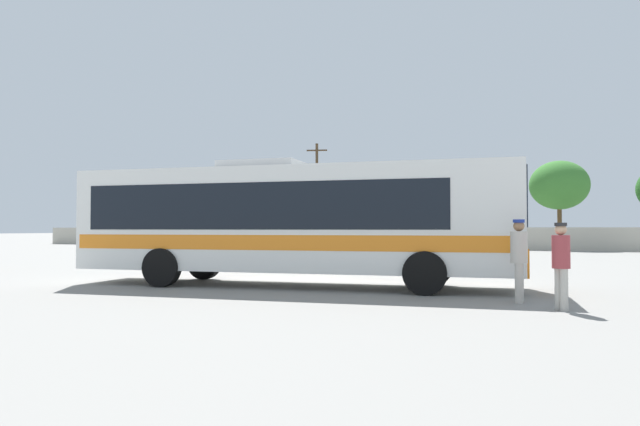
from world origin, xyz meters
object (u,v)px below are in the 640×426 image
at_px(parked_car_leftmost_dark_blue, 268,239).
at_px(roadside_tree_left, 337,205).
at_px(parked_car_second_dark_blue, 336,239).
at_px(coach_bus_white_orange, 288,219).
at_px(roadside_tree_midleft, 427,185).
at_px(utility_pole_near, 317,193).
at_px(attendant_by_bus_door, 519,255).
at_px(roadside_tree_midright, 559,185).
at_px(parked_car_third_dark_blue, 432,240).
at_px(passenger_waiting_on_apron, 561,260).

bearing_deg(parked_car_leftmost_dark_blue, roadside_tree_left, 65.75).
height_order(parked_car_second_dark_blue, roadside_tree_left, roadside_tree_left).
bearing_deg(coach_bus_white_orange, roadside_tree_midleft, 95.63).
distance_m(utility_pole_near, roadside_tree_left, 2.07).
relative_size(parked_car_leftmost_dark_blue, roadside_tree_left, 0.81).
bearing_deg(attendant_by_bus_door, roadside_tree_midright, 88.54).
height_order(coach_bus_white_orange, utility_pole_near, utility_pole_near).
height_order(attendant_by_bus_door, roadside_tree_midright, roadside_tree_midright).
height_order(parked_car_leftmost_dark_blue, utility_pole_near, utility_pole_near).
relative_size(utility_pole_near, roadside_tree_left, 1.69).
bearing_deg(attendant_by_bus_door, parked_car_third_dark_blue, 105.10).
distance_m(coach_bus_white_orange, roadside_tree_left, 34.79).
distance_m(passenger_waiting_on_apron, roadside_tree_midright, 34.68).
relative_size(parked_car_leftmost_dark_blue, roadside_tree_midright, 0.65).
distance_m(passenger_waiting_on_apron, parked_car_second_dark_blue, 32.37).
xyz_separation_m(attendant_by_bus_door, roadside_tree_left, (-17.13, 34.36, 2.65)).
bearing_deg(roadside_tree_left, coach_bus_white_orange, -71.49).
bearing_deg(roadside_tree_left, parked_car_leftmost_dark_blue, -114.25).
height_order(coach_bus_white_orange, parked_car_leftmost_dark_blue, coach_bus_white_orange).
relative_size(coach_bus_white_orange, parked_car_second_dark_blue, 2.66).
xyz_separation_m(parked_car_second_dark_blue, roadside_tree_left, (-2.48, 6.79, 2.86)).
bearing_deg(parked_car_third_dark_blue, roadside_tree_left, 144.69).
relative_size(roadside_tree_left, roadside_tree_midright, 0.81).
xyz_separation_m(utility_pole_near, roadside_tree_midright, (19.64, -0.10, 0.08)).
relative_size(coach_bus_white_orange, attendant_by_bus_door, 6.93).
relative_size(passenger_waiting_on_apron, utility_pole_near, 0.19).
xyz_separation_m(passenger_waiting_on_apron, roadside_tree_midleft, (-10.29, 36.53, 4.27)).
xyz_separation_m(parked_car_third_dark_blue, roadside_tree_midleft, (-2.06, 8.17, 4.48)).
relative_size(parked_car_second_dark_blue, utility_pole_near, 0.51).
relative_size(parked_car_second_dark_blue, roadside_tree_midleft, 0.62).
xyz_separation_m(parked_car_second_dark_blue, utility_pole_near, (-4.14, 6.12, 3.90)).
bearing_deg(parked_car_third_dark_blue, roadside_tree_midleft, 104.13).
bearing_deg(roadside_tree_midright, utility_pole_near, 179.71).
bearing_deg(roadside_tree_midright, parked_car_third_dark_blue, -143.55).
distance_m(attendant_by_bus_door, passenger_waiting_on_apron, 1.19).
relative_size(attendant_by_bus_door, roadside_tree_midleft, 0.24).
bearing_deg(utility_pole_near, roadside_tree_midleft, 11.91).
distance_m(parked_car_second_dark_blue, utility_pole_near, 8.36).
bearing_deg(attendant_by_bus_door, roadside_tree_left, 116.49).
bearing_deg(roadside_tree_midleft, utility_pole_near, -168.09).
xyz_separation_m(coach_bus_white_orange, passenger_waiting_on_apron, (6.91, -2.29, -0.88)).
xyz_separation_m(parked_car_leftmost_dark_blue, parked_car_third_dark_blue, (12.84, 0.08, -0.02)).
height_order(attendant_by_bus_door, roadside_tree_midleft, roadside_tree_midleft).
bearing_deg(roadside_tree_midright, attendant_by_bus_door, -91.46).
relative_size(attendant_by_bus_door, roadside_tree_midright, 0.27).
xyz_separation_m(utility_pole_near, roadside_tree_midleft, (9.31, 1.96, 0.53)).
height_order(passenger_waiting_on_apron, roadside_tree_midright, roadside_tree_midright).
bearing_deg(coach_bus_white_orange, utility_pole_near, 111.46).
distance_m(parked_car_leftmost_dark_blue, parked_car_second_dark_blue, 5.62).
distance_m(roadside_tree_left, roadside_tree_midright, 18.04).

